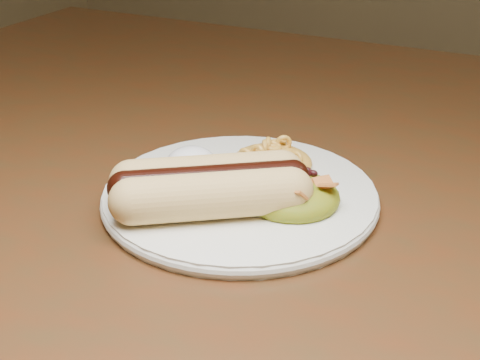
% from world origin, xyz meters
% --- Properties ---
extents(table, '(1.60, 0.90, 0.75)m').
position_xyz_m(table, '(0.00, 0.00, 0.66)').
color(table, '#4B200D').
rests_on(table, floor).
extents(plate, '(0.32, 0.32, 0.01)m').
position_xyz_m(plate, '(-0.11, -0.16, 0.76)').
color(plate, silver).
rests_on(plate, table).
extents(hotdog, '(0.14, 0.14, 0.04)m').
position_xyz_m(hotdog, '(-0.12, -0.20, 0.78)').
color(hotdog, '#F0BB7B').
rests_on(hotdog, plate).
extents(mac_and_cheese, '(0.09, 0.08, 0.03)m').
position_xyz_m(mac_and_cheese, '(-0.10, -0.09, 0.78)').
color(mac_and_cheese, gold).
rests_on(mac_and_cheese, plate).
extents(sour_cream, '(0.06, 0.06, 0.03)m').
position_xyz_m(sour_cream, '(-0.17, -0.14, 0.78)').
color(sour_cream, white).
rests_on(sour_cream, plate).
extents(taco_salad, '(0.09, 0.09, 0.04)m').
position_xyz_m(taco_salad, '(-0.06, -0.16, 0.78)').
color(taco_salad, '#A55C02').
rests_on(taco_salad, plate).
extents(fork, '(0.04, 0.16, 0.00)m').
position_xyz_m(fork, '(-0.15, -0.16, 0.75)').
color(fork, white).
rests_on(fork, table).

